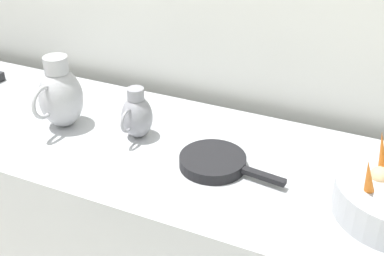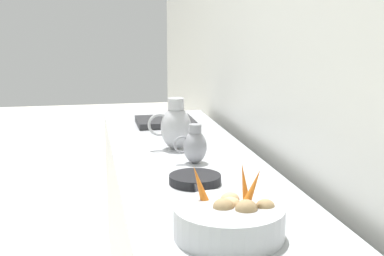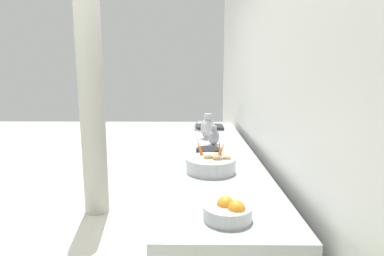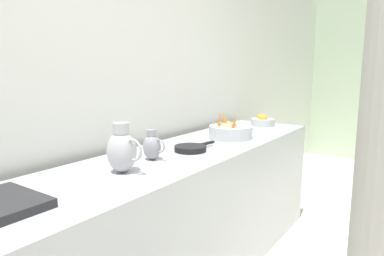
{
  "view_description": "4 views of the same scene",
  "coord_description": "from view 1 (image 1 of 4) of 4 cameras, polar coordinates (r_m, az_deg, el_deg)",
  "views": [
    {
      "loc": [
        -0.33,
        0.73,
        1.74
      ],
      "look_at": [
        -1.51,
        0.2,
        0.99
      ],
      "focal_mm": 45.26,
      "sensor_mm": 36.0,
      "label": 1
    },
    {
      "loc": [
        -1.07,
        2.22,
        1.53
      ],
      "look_at": [
        -1.48,
        0.14,
        1.09
      ],
      "focal_mm": 49.51,
      "sensor_mm": 36.0,
      "label": 2
    },
    {
      "loc": [
        -1.36,
        2.78,
        1.53
      ],
      "look_at": [
        -1.33,
        -0.07,
        1.04
      ],
      "focal_mm": 28.98,
      "sensor_mm": 36.0,
      "label": 3
    },
    {
      "loc": [
        -0.23,
        -1.47,
        1.41
      ],
      "look_at": [
        -1.36,
        0.15,
        1.08
      ],
      "focal_mm": 32.45,
      "sensor_mm": 36.0,
      "label": 4
    }
  ],
  "objects": [
    {
      "name": "prep_counter",
      "position": [
        1.83,
        -0.73,
        -14.67
      ],
      "size": [
        0.67,
        3.06,
        0.9
      ],
      "primitive_type": "cube",
      "color": "#ADAFB5",
      "rests_on": "ground_plane"
    },
    {
      "name": "metal_pitcher_short",
      "position": [
        1.6,
        -6.55,
        1.48
      ],
      "size": [
        0.15,
        0.1,
        0.18
      ],
      "color": "gray",
      "rests_on": "prep_counter"
    },
    {
      "name": "metal_pitcher_tall",
      "position": [
        1.7,
        -15.3,
        3.69
      ],
      "size": [
        0.21,
        0.15,
        0.25
      ],
      "color": "#A3A3A8",
      "rests_on": "prep_counter"
    },
    {
      "name": "skillet_on_counter",
      "position": [
        1.47,
        2.64,
        -3.99
      ],
      "size": [
        0.2,
        0.34,
        0.03
      ],
      "color": "black",
      "rests_on": "prep_counter"
    }
  ]
}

